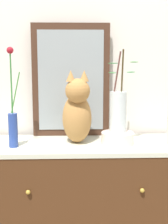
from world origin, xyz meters
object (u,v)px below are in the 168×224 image
mirror_leaning (71,81)px  sideboard (84,216)px  cat_sitting (77,112)px  vase_slim_green (13,121)px  bowl_porcelain (118,138)px  vase_glass_clear (118,110)px

mirror_leaning → sideboard: bearing=-68.5°
mirror_leaning → cat_sitting: bearing=-78.6°
cat_sitting → vase_slim_green: 0.36m
sideboard → vase_slim_green: bearing=-170.5°
mirror_leaning → bowl_porcelain: 0.46m
mirror_leaning → vase_slim_green: size_ratio=1.28×
mirror_leaning → bowl_porcelain: (0.26, -0.21, -0.31)m
mirror_leaning → bowl_porcelain: bearing=-38.7°
sideboard → bowl_porcelain: size_ratio=7.24×
mirror_leaning → vase_glass_clear: (0.26, -0.21, -0.15)m
sideboard → vase_glass_clear: vase_glass_clear is taller
mirror_leaning → vase_slim_green: (-0.31, -0.25, -0.20)m
mirror_leaning → cat_sitting: (0.03, -0.17, -0.17)m
mirror_leaning → cat_sitting: size_ratio=1.65×
vase_slim_green → vase_glass_clear: bearing=4.2°
vase_slim_green → vase_glass_clear: vase_slim_green is taller
cat_sitting → vase_slim_green: bearing=-167.0°
vase_slim_green → bowl_porcelain: 0.59m
vase_slim_green → bowl_porcelain: (0.58, 0.04, -0.11)m
mirror_leaning → vase_slim_green: 0.45m
sideboard → bowl_porcelain: bearing=-7.0°
mirror_leaning → vase_slim_green: bearing=-141.3°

